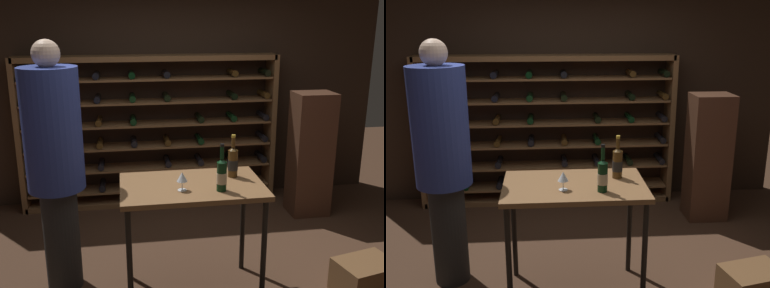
% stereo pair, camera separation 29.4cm
% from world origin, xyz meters
% --- Properties ---
extents(ground_plane, '(10.01, 10.01, 0.00)m').
position_xyz_m(ground_plane, '(0.00, 0.00, 0.00)').
color(ground_plane, '#472D1E').
extents(back_wall, '(5.20, 0.10, 2.70)m').
position_xyz_m(back_wall, '(0.00, 2.00, 1.35)').
color(back_wall, '#332319').
rests_on(back_wall, ground).
extents(wine_rack, '(3.06, 0.32, 1.81)m').
position_xyz_m(wine_rack, '(-0.32, 1.79, 0.90)').
color(wine_rack, brown).
rests_on(wine_rack, ground).
extents(tasting_table, '(1.12, 0.70, 0.97)m').
position_xyz_m(tasting_table, '(-0.10, -0.18, 0.86)').
color(tasting_table, brown).
rests_on(tasting_table, ground).
extents(person_guest_blue_shirt, '(0.45, 0.45, 2.08)m').
position_xyz_m(person_guest_blue_shirt, '(-1.16, 0.10, 1.15)').
color(person_guest_blue_shirt, '#272727').
rests_on(person_guest_blue_shirt, ground).
extents(wine_crate, '(0.54, 0.43, 0.29)m').
position_xyz_m(wine_crate, '(1.32, -0.41, 0.14)').
color(wine_crate, brown).
rests_on(wine_crate, ground).
extents(display_cabinet, '(0.44, 0.36, 1.43)m').
position_xyz_m(display_cabinet, '(1.49, 1.19, 0.72)').
color(display_cabinet, '#4C2D1E').
rests_on(display_cabinet, ground).
extents(wine_bottle_green_slim, '(0.08, 0.08, 0.37)m').
position_xyz_m(wine_bottle_green_slim, '(0.09, -0.35, 1.10)').
color(wine_bottle_green_slim, black).
rests_on(wine_bottle_green_slim, tasting_table).
extents(wine_bottle_gold_foil, '(0.08, 0.08, 0.35)m').
position_xyz_m(wine_bottle_gold_foil, '(0.25, -0.06, 1.10)').
color(wine_bottle_gold_foil, '#4C3314').
rests_on(wine_bottle_gold_foil, tasting_table).
extents(wine_glass_stemmed_left, '(0.08, 0.08, 0.15)m').
position_xyz_m(wine_glass_stemmed_left, '(-0.20, -0.30, 1.08)').
color(wine_glass_stemmed_left, silver).
rests_on(wine_glass_stemmed_left, tasting_table).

